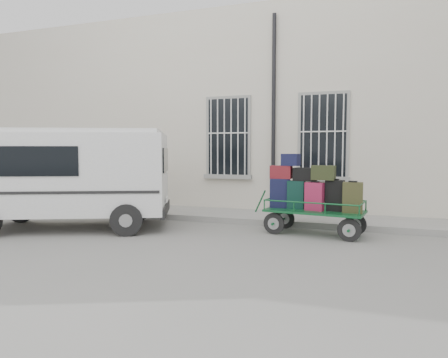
% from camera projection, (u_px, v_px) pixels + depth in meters
% --- Properties ---
extents(ground, '(80.00, 80.00, 0.00)m').
position_uv_depth(ground, '(203.00, 234.00, 8.85)').
color(ground, slate).
rests_on(ground, ground).
extents(building, '(24.00, 5.15, 6.00)m').
position_uv_depth(building, '(262.00, 117.00, 13.83)').
color(building, beige).
rests_on(building, ground).
extents(sidewalk, '(24.00, 1.70, 0.15)m').
position_uv_depth(sidewalk, '(233.00, 215.00, 10.92)').
color(sidewalk, gray).
rests_on(sidewalk, ground).
extents(luggage_cart, '(2.51, 1.25, 1.77)m').
position_uv_depth(luggage_cart, '(312.00, 196.00, 8.76)').
color(luggage_cart, black).
rests_on(luggage_cart, ground).
extents(van, '(4.97, 3.58, 2.33)m').
position_uv_depth(van, '(68.00, 172.00, 9.39)').
color(van, silver).
rests_on(van, ground).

